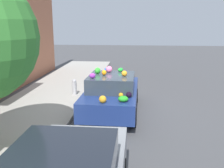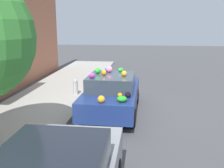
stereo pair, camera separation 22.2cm
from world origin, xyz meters
name	(u,v)px [view 1 (the left image)]	position (x,y,z in m)	size (l,w,h in m)	color
ground_plane	(107,112)	(0.00, 0.00, 0.00)	(60.00, 60.00, 0.00)	#4C4C4F
sidewalk_curb	(37,108)	(0.00, 2.70, 0.07)	(24.00, 3.20, 0.14)	#B2ADA3
fire_hydrant	(74,87)	(1.78, 1.66, 0.49)	(0.20, 0.20, 0.70)	#B2B2B7
art_car	(112,93)	(-0.01, -0.17, 0.75)	(4.15, 1.88, 1.67)	navy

